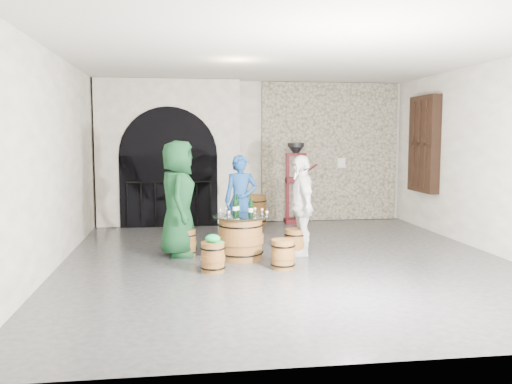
{
  "coord_description": "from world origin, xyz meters",
  "views": [
    {
      "loc": [
        -1.64,
        -8.33,
        1.95
      ],
      "look_at": [
        -0.42,
        0.41,
        1.05
      ],
      "focal_mm": 38.0,
      "sensor_mm": 36.0,
      "label": 1
    }
  ],
  "objects": [
    {
      "name": "control_box",
      "position": [
        2.05,
        3.86,
        1.35
      ],
      "size": [
        0.18,
        0.1,
        0.22
      ],
      "primitive_type": "cube",
      "color": "silver",
      "rests_on": "wall_back"
    },
    {
      "name": "tasting_glass_b",
      "position": [
        -0.34,
        0.29,
        0.75
      ],
      "size": [
        0.05,
        0.05,
        0.1
      ],
      "primitive_type": null,
      "color": "#AD6821",
      "rests_on": "barrel_table"
    },
    {
      "name": "stone_facing_panel",
      "position": [
        1.8,
        3.94,
        1.6
      ],
      "size": [
        3.2,
        0.12,
        3.18
      ],
      "primitive_type": "cube",
      "color": "#ABA288",
      "rests_on": "ground"
    },
    {
      "name": "arched_opening",
      "position": [
        -1.9,
        3.74,
        1.58
      ],
      "size": [
        3.1,
        0.6,
        3.19
      ],
      "color": "white",
      "rests_on": "ground"
    },
    {
      "name": "barrel_stool_far",
      "position": [
        -0.6,
        1.11,
        0.22
      ],
      "size": [
        0.37,
        0.37,
        0.44
      ],
      "color": "brown",
      "rests_on": "ground"
    },
    {
      "name": "tasting_glass_c",
      "position": [
        -0.92,
        0.47,
        0.75
      ],
      "size": [
        0.05,
        0.05,
        0.1
      ],
      "primitive_type": null,
      "color": "#AD6821",
      "rests_on": "barrel_table"
    },
    {
      "name": "person_white",
      "position": [
        0.32,
        0.32,
        0.83
      ],
      "size": [
        0.43,
        0.98,
        1.66
      ],
      "primitive_type": "imported",
      "rotation": [
        0.0,
        0.0,
        -1.55
      ],
      "color": "silver",
      "rests_on": "ground"
    },
    {
      "name": "barrel_stool_right",
      "position": [
        0.22,
        0.31,
        0.22
      ],
      "size": [
        0.37,
        0.37,
        0.44
      ],
      "color": "brown",
      "rests_on": "ground"
    },
    {
      "name": "barrel_stool_near_right",
      "position": [
        -0.16,
        -0.57,
        0.22
      ],
      "size": [
        0.37,
        0.37,
        0.44
      ],
      "color": "brown",
      "rests_on": "ground"
    },
    {
      "name": "wine_bottle_right",
      "position": [
        -0.74,
        0.35,
        0.83
      ],
      "size": [
        0.08,
        0.08,
        0.32
      ],
      "color": "black",
      "rests_on": "barrel_table"
    },
    {
      "name": "tasting_glass_d",
      "position": [
        -0.44,
        0.39,
        0.75
      ],
      "size": [
        0.05,
        0.05,
        0.1
      ],
      "primitive_type": null,
      "color": "#AD6821",
      "rests_on": "barrel_table"
    },
    {
      "name": "tasting_glass_e",
      "position": [
        -0.31,
        -0.03,
        0.75
      ],
      "size": [
        0.05,
        0.05,
        0.1
      ],
      "primitive_type": null,
      "color": "#AD6821",
      "rests_on": "barrel_table"
    },
    {
      "name": "corking_press",
      "position": [
        0.94,
        3.63,
        1.06
      ],
      "size": [
        0.74,
        0.41,
        1.81
      ],
      "rotation": [
        0.0,
        0.0,
        -0.01
      ],
      "color": "#4A0C11",
      "rests_on": "ground"
    },
    {
      "name": "barrel_table",
      "position": [
        -0.71,
        0.18,
        0.35
      ],
      "size": [
        0.9,
        0.9,
        0.7
      ],
      "color": "brown",
      "rests_on": "ground"
    },
    {
      "name": "person_blue",
      "position": [
        -0.59,
        1.18,
        0.82
      ],
      "size": [
        0.63,
        0.44,
        1.63
      ],
      "primitive_type": "imported",
      "rotation": [
        0.0,
        0.0,
        -0.09
      ],
      "color": "navy",
      "rests_on": "ground"
    },
    {
      "name": "wall_front",
      "position": [
        0.0,
        -4.0,
        1.6
      ],
      "size": [
        8.0,
        0.0,
        8.0
      ],
      "primitive_type": "plane",
      "rotation": [
        -1.57,
        0.0,
        0.0
      ],
      "color": "white",
      "rests_on": "ground"
    },
    {
      "name": "tasting_glass_a",
      "position": [
        -0.91,
        0.05,
        0.75
      ],
      "size": [
        0.05,
        0.05,
        0.1
      ],
      "primitive_type": null,
      "color": "#AD6821",
      "rests_on": "barrel_table"
    },
    {
      "name": "wine_bottle_left",
      "position": [
        -0.78,
        0.28,
        0.83
      ],
      "size": [
        0.08,
        0.08,
        0.32
      ],
      "color": "black",
      "rests_on": "barrel_table"
    },
    {
      "name": "side_barrel",
      "position": [
        -0.02,
        3.43,
        0.33
      ],
      "size": [
        0.5,
        0.5,
        0.67
      ],
      "rotation": [
        0.0,
        0.0,
        0.12
      ],
      "color": "brown",
      "rests_on": "ground"
    },
    {
      "name": "green_cap",
      "position": [
        -1.19,
        -0.61,
        0.49
      ],
      "size": [
        0.26,
        0.22,
        0.12
      ],
      "color": "#0E9C44",
      "rests_on": "barrel_stool_near_left"
    },
    {
      "name": "ground",
      "position": [
        0.0,
        0.0,
        0.0
      ],
      "size": [
        8.0,
        8.0,
        0.0
      ],
      "primitive_type": "plane",
      "color": "#2D2D30",
      "rests_on": "ground"
    },
    {
      "name": "barrel_stool_left",
      "position": [
        -1.58,
        0.51,
        0.22
      ],
      "size": [
        0.37,
        0.37,
        0.44
      ],
      "color": "brown",
      "rests_on": "ground"
    },
    {
      "name": "tasting_glass_f",
      "position": [
        -1.02,
        0.32,
        0.75
      ],
      "size": [
        0.05,
        0.05,
        0.1
      ],
      "primitive_type": null,
      "color": "#AD6821",
      "rests_on": "barrel_table"
    },
    {
      "name": "wall_right",
      "position": [
        3.5,
        0.0,
        1.6
      ],
      "size": [
        0.0,
        8.0,
        8.0
      ],
      "primitive_type": "plane",
      "rotation": [
        1.57,
        0.0,
        -1.57
      ],
      "color": "white",
      "rests_on": "ground"
    },
    {
      "name": "shuttered_window",
      "position": [
        3.38,
        2.4,
        1.8
      ],
      "size": [
        0.23,
        1.1,
        2.0
      ],
      "color": "black",
      "rests_on": "wall_right"
    },
    {
      "name": "wall_back",
      "position": [
        0.0,
        4.0,
        1.6
      ],
      "size": [
        8.0,
        0.0,
        8.0
      ],
      "primitive_type": "plane",
      "rotation": [
        1.57,
        0.0,
        0.0
      ],
      "color": "white",
      "rests_on": "ground"
    },
    {
      "name": "ceiling",
      "position": [
        0.0,
        0.0,
        3.2
      ],
      "size": [
        8.0,
        8.0,
        0.0
      ],
      "primitive_type": "plane",
      "rotation": [
        3.14,
        0.0,
        0.0
      ],
      "color": "beige",
      "rests_on": "wall_back"
    },
    {
      "name": "wine_bottle_center",
      "position": [
        -0.55,
        0.08,
        0.83
      ],
      "size": [
        0.08,
        0.08,
        0.32
      ],
      "color": "black",
      "rests_on": "barrel_table"
    },
    {
      "name": "person_green",
      "position": [
        -1.69,
        0.55,
        0.95
      ],
      "size": [
        0.63,
        0.94,
        1.89
      ],
      "primitive_type": "imported",
      "rotation": [
        0.0,
        0.0,
        1.54
      ],
      "color": "#103A1D",
      "rests_on": "ground"
    },
    {
      "name": "wall_left",
      "position": [
        -3.5,
        0.0,
        1.6
      ],
      "size": [
        0.0,
        8.0,
        8.0
      ],
      "primitive_type": "plane",
      "rotation": [
        1.57,
        0.0,
        1.57
      ],
      "color": "white",
      "rests_on": "ground"
    },
    {
      "name": "barrel_stool_near_left",
      "position": [
        -1.2,
        -0.61,
        0.22
      ],
      "size": [
        0.37,
        0.37,
        0.44
      ],
      "color": "brown",
      "rests_on": "ground"
    }
  ]
}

